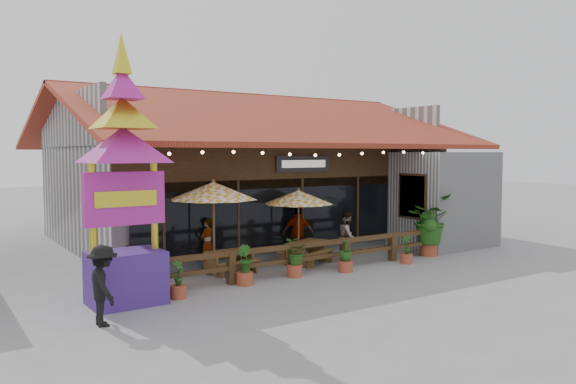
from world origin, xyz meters
TOP-DOWN VIEW (x-y plane):
  - ground at (0.00, 0.00)m, footprint 100.00×100.00m
  - restaurant_building at (0.26, 6.61)m, footprint 15.50×14.73m
  - patio_railing at (-2.25, -0.27)m, footprint 10.00×2.60m
  - umbrella_left at (-4.30, 0.96)m, footprint 2.74×2.74m
  - umbrella_right at (-1.23, 1.01)m, footprint 2.32×2.32m
  - picnic_table_left at (-3.83, 0.83)m, footprint 1.45×1.27m
  - picnic_table_right at (-1.13, 0.70)m, footprint 1.89×1.78m
  - thai_sign_tower at (-7.50, -0.88)m, footprint 2.56×2.56m
  - tropical_plant at (3.25, -0.49)m, footprint 1.99×1.90m
  - diner_a at (-4.16, 1.72)m, footprint 0.69×0.61m
  - diner_b at (0.24, 0.28)m, footprint 1.02×1.00m
  - diner_c at (-0.92, 1.48)m, footprint 1.10×0.94m
  - pedestrian at (-8.42, -2.28)m, footprint 0.64×1.10m
  - planter_a at (-6.28, -1.08)m, footprint 0.41×0.40m
  - planter_b at (-4.24, -0.77)m, footprint 0.44×0.47m
  - planter_c at (-2.56, -0.69)m, footprint 0.87×0.86m
  - planter_d at (-0.90, -0.99)m, footprint 0.55×0.55m
  - planter_e at (1.58, -1.07)m, footprint 0.38×0.38m

SIDE VIEW (x-z plane):
  - ground at x=0.00m, z-range 0.00..0.00m
  - planter_e at x=1.58m, z-range -0.08..0.87m
  - planter_a at x=-6.28m, z-range -0.08..0.90m
  - picnic_table_left at x=-3.83m, z-range 0.12..0.79m
  - picnic_table_right at x=-1.13m, z-range 0.13..0.85m
  - planter_b at x=-4.24m, z-range -0.05..1.03m
  - planter_d at x=-0.90m, z-range -0.02..1.01m
  - planter_c at x=-2.56m, z-range 0.07..1.15m
  - patio_railing at x=-2.25m, z-range 0.15..1.07m
  - diner_a at x=-4.16m, z-range 0.00..1.58m
  - diner_b at x=0.24m, z-range 0.00..1.66m
  - pedestrian at x=-8.42m, z-range 0.00..1.68m
  - diner_c at x=-0.92m, z-range 0.00..1.77m
  - tropical_plant at x=3.25m, z-range 0.15..2.29m
  - umbrella_right at x=-1.23m, z-range 0.91..3.35m
  - restaurant_building at x=0.26m, z-range -0.84..5.25m
  - umbrella_left at x=-4.30m, z-range 1.05..3.86m
  - thai_sign_tower at x=-7.50m, z-range 0.19..6.99m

